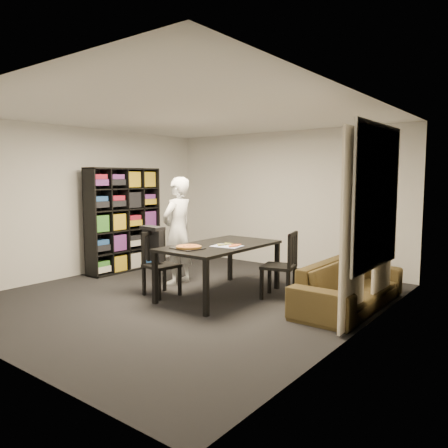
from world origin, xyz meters
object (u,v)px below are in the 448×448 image
Objects in this scene: dining_table at (220,249)px; chair_right at (285,261)px; chair_left at (158,259)px; bookshelf at (124,220)px; baking_tray at (187,248)px; person at (178,231)px; sofa at (350,285)px; pepperoni_pizza at (189,247)px.

chair_right reaches higher than dining_table.
dining_table is 1.95× the size of chair_left.
bookshelf reaches higher than baking_tray.
bookshelf is 2.52m from dining_table.
chair_right is at bearing 94.90° from person.
person is (1.48, -0.12, -0.08)m from bookshelf.
baking_tray is (0.89, -0.75, -0.10)m from person.
chair_left is 0.79m from person.
chair_right is 1.88m from person.
sofa is (2.73, 0.43, -0.57)m from person.
bookshelf reaches higher than sofa.
chair_left is at bearing 15.80° from person.
sofa is at bearing 85.52° from chair_right.
chair_right is at bearing 100.30° from sofa.
dining_table is 1.90× the size of chair_right.
dining_table is at bearing -6.94° from bookshelf.
bookshelf is 1.49m from person.
sofa is (0.90, 0.16, -0.25)m from chair_right.
chair_right is at bearing -51.41° from chair_left.
bookshelf reaches higher than chair_left.
dining_table is at bearing -76.26° from chair_right.
pepperoni_pizza reaches higher than sofa.
pepperoni_pizza is (0.01, 0.01, 0.02)m from baking_tray.
sofa is (2.50, 1.11, -0.23)m from chair_left.
baking_tray is at bearing -101.51° from dining_table.
person is (-1.01, 0.18, 0.18)m from dining_table.
chair_left is at bearing 113.89° from sofa.
person is at bearing 140.80° from pepperoni_pizza.
chair_left is 0.70m from baking_tray.
baking_tray reaches higher than sofa.
bookshelf is 1.10× the size of person.
sofa is (1.82, 1.17, -0.48)m from pepperoni_pizza.
bookshelf is at bearing 73.16° from chair_left.
person reaches higher than chair_right.
chair_left is at bearing 173.39° from baking_tray.
dining_table is 0.93m from chair_left.
person is (-1.84, -0.27, 0.32)m from chair_right.
pepperoni_pizza is at bearing 39.51° from baking_tray.
dining_table is 5.21× the size of pepperoni_pizza.
chair_right is at bearing 47.24° from baking_tray.
person is at bearing 169.79° from dining_table.
pepperoni_pizza is at bearing 122.69° from sofa.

